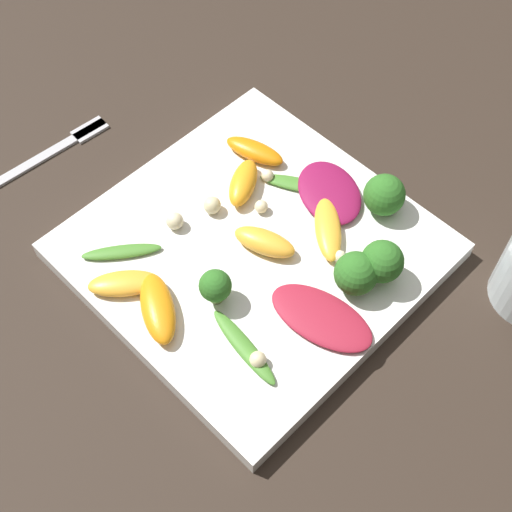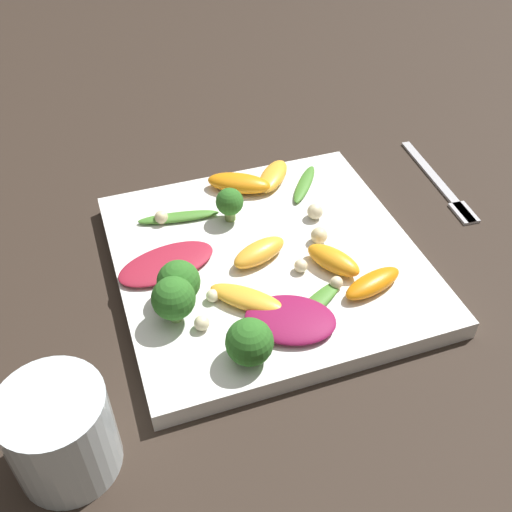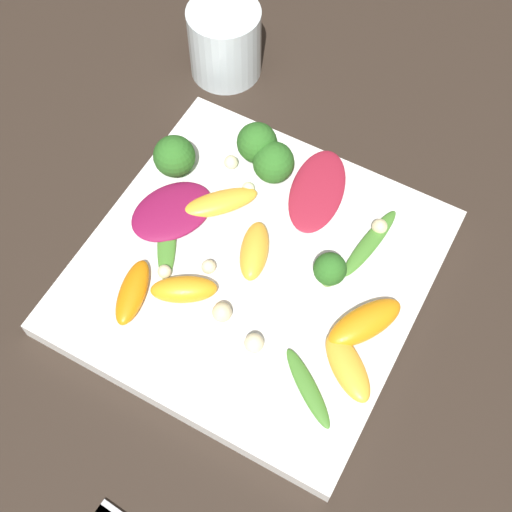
% 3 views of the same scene
% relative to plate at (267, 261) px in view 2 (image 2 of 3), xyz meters
% --- Properties ---
extents(ground_plane, '(2.40, 2.40, 0.00)m').
position_rel_plate_xyz_m(ground_plane, '(0.00, 0.00, -0.01)').
color(ground_plane, '#2D231C').
extents(plate, '(0.31, 0.31, 0.02)m').
position_rel_plate_xyz_m(plate, '(0.00, 0.00, 0.00)').
color(plate, white).
rests_on(plate, ground_plane).
extents(drinking_glass, '(0.08, 0.08, 0.08)m').
position_rel_plate_xyz_m(drinking_glass, '(0.22, 0.16, 0.03)').
color(drinking_glass, silver).
rests_on(drinking_glass, ground_plane).
extents(fork, '(0.03, 0.18, 0.01)m').
position_rel_plate_xyz_m(fork, '(-0.26, -0.06, -0.01)').
color(fork, '#B2B2B7').
rests_on(fork, ground_plane).
extents(radicchio_leaf_0, '(0.11, 0.07, 0.01)m').
position_rel_plate_xyz_m(radicchio_leaf_0, '(0.10, -0.02, 0.02)').
color(radicchio_leaf_0, maroon).
rests_on(radicchio_leaf_0, plate).
extents(radicchio_leaf_1, '(0.10, 0.09, 0.01)m').
position_rel_plate_xyz_m(radicchio_leaf_1, '(0.01, 0.10, 0.02)').
color(radicchio_leaf_1, maroon).
rests_on(radicchio_leaf_1, plate).
extents(orange_segment_0, '(0.07, 0.05, 0.02)m').
position_rel_plate_xyz_m(orange_segment_0, '(0.01, 0.01, 0.02)').
color(orange_segment_0, '#FCAD33').
rests_on(orange_segment_0, plate).
extents(orange_segment_1, '(0.06, 0.07, 0.02)m').
position_rel_plate_xyz_m(orange_segment_1, '(-0.05, -0.12, 0.02)').
color(orange_segment_1, '#FCAD33').
rests_on(orange_segment_1, plate).
extents(orange_segment_2, '(0.07, 0.04, 0.02)m').
position_rel_plate_xyz_m(orange_segment_2, '(-0.08, 0.08, 0.02)').
color(orange_segment_2, orange).
rests_on(orange_segment_2, plate).
extents(orange_segment_3, '(0.05, 0.07, 0.02)m').
position_rel_plate_xyz_m(orange_segment_3, '(-0.06, 0.04, 0.02)').
color(orange_segment_3, orange).
rests_on(orange_segment_3, plate).
extents(orange_segment_4, '(0.08, 0.06, 0.02)m').
position_rel_plate_xyz_m(orange_segment_4, '(-0.01, -0.12, 0.02)').
color(orange_segment_4, orange).
rests_on(orange_segment_4, plate).
extents(orange_segment_5, '(0.07, 0.07, 0.02)m').
position_rel_plate_xyz_m(orange_segment_5, '(0.04, 0.06, 0.02)').
color(orange_segment_5, '#FCAD33').
rests_on(orange_segment_5, plate).
extents(broccoli_floret_0, '(0.04, 0.04, 0.04)m').
position_rel_plate_xyz_m(broccoli_floret_0, '(0.06, 0.12, 0.03)').
color(broccoli_floret_0, '#7A9E51').
rests_on(broccoli_floret_0, plate).
extents(broccoli_floret_1, '(0.03, 0.03, 0.04)m').
position_rel_plate_xyz_m(broccoli_floret_1, '(0.02, -0.07, 0.03)').
color(broccoli_floret_1, '#7A9E51').
rests_on(broccoli_floret_1, plate).
extents(broccoli_floret_2, '(0.04, 0.04, 0.05)m').
position_rel_plate_xyz_m(broccoli_floret_2, '(0.11, 0.06, 0.04)').
color(broccoli_floret_2, '#84AD5B').
rests_on(broccoli_floret_2, plate).
extents(broccoli_floret_3, '(0.04, 0.04, 0.04)m').
position_rel_plate_xyz_m(broccoli_floret_3, '(0.10, 0.03, 0.03)').
color(broccoli_floret_3, '#84AD5B').
rests_on(broccoli_floret_3, plate).
extents(arugula_sprig_0, '(0.06, 0.07, 0.01)m').
position_rel_plate_xyz_m(arugula_sprig_0, '(-0.08, -0.10, 0.01)').
color(arugula_sprig_0, '#47842D').
rests_on(arugula_sprig_0, plate).
extents(arugula_sprig_1, '(0.09, 0.03, 0.01)m').
position_rel_plate_xyz_m(arugula_sprig_1, '(0.07, -0.09, 0.01)').
color(arugula_sprig_1, '#47842D').
rests_on(arugula_sprig_1, plate).
extents(arugula_sprig_2, '(0.08, 0.06, 0.01)m').
position_rel_plate_xyz_m(arugula_sprig_2, '(-0.02, 0.09, 0.01)').
color(arugula_sprig_2, '#47842D').
rests_on(arugula_sprig_2, plate).
extents(macadamia_nut_0, '(0.02, 0.02, 0.02)m').
position_rel_plate_xyz_m(macadamia_nut_0, '(-0.07, -0.04, 0.02)').
color(macadamia_nut_0, beige).
rests_on(macadamia_nut_0, plate).
extents(macadamia_nut_1, '(0.01, 0.01, 0.01)m').
position_rel_plate_xyz_m(macadamia_nut_1, '(0.09, 0.08, 0.02)').
color(macadamia_nut_1, beige).
rests_on(macadamia_nut_1, plate).
extents(macadamia_nut_2, '(0.01, 0.01, 0.01)m').
position_rel_plate_xyz_m(macadamia_nut_2, '(-0.02, 0.03, 0.02)').
color(macadamia_nut_2, beige).
rests_on(macadamia_nut_2, plate).
extents(macadamia_nut_3, '(0.02, 0.02, 0.02)m').
position_rel_plate_xyz_m(macadamia_nut_3, '(-0.06, 0.00, 0.02)').
color(macadamia_nut_3, beige).
rests_on(macadamia_nut_3, plate).
extents(macadamia_nut_4, '(0.01, 0.01, 0.01)m').
position_rel_plate_xyz_m(macadamia_nut_4, '(-0.05, 0.07, 0.02)').
color(macadamia_nut_4, beige).
rests_on(macadamia_nut_4, plate).
extents(macadamia_nut_5, '(0.01, 0.01, 0.01)m').
position_rel_plate_xyz_m(macadamia_nut_5, '(0.07, 0.05, 0.02)').
color(macadamia_nut_5, beige).
rests_on(macadamia_nut_5, plate).
extents(macadamia_nut_6, '(0.02, 0.02, 0.02)m').
position_rel_plate_xyz_m(macadamia_nut_6, '(0.09, -0.09, 0.02)').
color(macadamia_nut_6, beige).
rests_on(macadamia_nut_6, plate).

